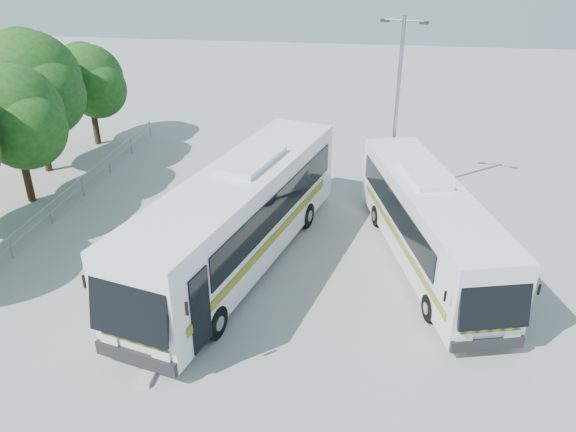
% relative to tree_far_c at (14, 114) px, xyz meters
% --- Properties ---
extents(ground, '(100.00, 100.00, 0.00)m').
position_rel_tree_far_c_xyz_m(ground, '(12.12, -5.10, -4.26)').
color(ground, gray).
rests_on(ground, ground).
extents(kerb_divider, '(0.40, 16.00, 0.15)m').
position_rel_tree_far_c_xyz_m(kerb_divider, '(9.82, -3.10, -4.18)').
color(kerb_divider, '#B2B2AD').
rests_on(kerb_divider, ground).
extents(railing, '(0.06, 22.00, 1.00)m').
position_rel_tree_far_c_xyz_m(railing, '(2.12, -1.10, -3.52)').
color(railing, gray).
rests_on(railing, ground).
extents(tree_far_c, '(4.97, 4.69, 6.49)m').
position_rel_tree_far_c_xyz_m(tree_far_c, '(0.00, 0.00, 0.00)').
color(tree_far_c, '#382314').
rests_on(tree_far_c, ground).
extents(tree_far_d, '(5.62, 5.30, 7.33)m').
position_rel_tree_far_c_xyz_m(tree_far_d, '(-1.19, 3.70, 0.56)').
color(tree_far_d, '#382314').
rests_on(tree_far_d, ground).
extents(tree_far_e, '(4.54, 4.28, 5.92)m').
position_rel_tree_far_c_xyz_m(tree_far_e, '(-0.51, 8.20, -0.37)').
color(tree_far_e, '#382314').
rests_on(tree_far_e, ground).
extents(coach_main, '(5.91, 13.82, 3.77)m').
position_rel_tree_far_c_xyz_m(coach_main, '(11.11, -4.11, -2.19)').
color(coach_main, silver).
rests_on(coach_main, ground).
extents(coach_adjacent, '(5.14, 11.60, 3.16)m').
position_rel_tree_far_c_xyz_m(coach_adjacent, '(18.14, -2.95, -2.52)').
color(coach_adjacent, silver).
rests_on(coach_adjacent, ground).
extents(lamppost, '(2.03, 0.72, 8.40)m').
position_rel_tree_far_c_xyz_m(lamppost, '(16.88, 3.02, 0.38)').
color(lamppost, gray).
rests_on(lamppost, ground).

